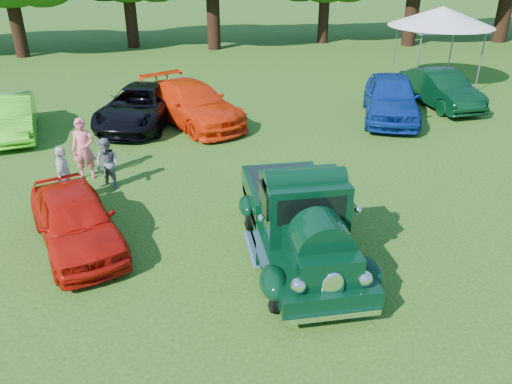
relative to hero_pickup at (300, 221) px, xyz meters
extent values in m
plane|color=#1C4710|center=(-1.71, 0.13, -0.85)|extent=(120.00, 120.00, 0.00)
cylinder|color=black|center=(-0.88, -1.68, -0.46)|extent=(0.23, 0.78, 0.78)
cylinder|color=black|center=(0.88, -1.68, -0.46)|extent=(0.23, 0.78, 0.78)
cylinder|color=black|center=(-0.88, 1.33, -0.46)|extent=(0.23, 0.78, 0.78)
cylinder|color=black|center=(0.88, 1.33, -0.46)|extent=(0.23, 0.78, 0.78)
cube|color=black|center=(0.00, -0.10, -0.30)|extent=(1.82, 4.77, 0.36)
cube|color=black|center=(0.00, -1.53, 0.12)|extent=(1.16, 1.54, 0.66)
cube|color=black|center=(0.00, -0.23, 0.48)|extent=(1.65, 1.22, 1.27)
cube|color=black|center=(0.00, -0.82, 0.70)|extent=(1.38, 0.06, 0.55)
cube|color=black|center=(0.00, 1.36, -0.01)|extent=(1.82, 2.17, 0.61)
cube|color=black|center=(0.00, 1.36, 0.29)|extent=(1.57, 1.91, 0.05)
ellipsoid|color=black|center=(-0.91, -1.68, -0.26)|extent=(0.53, 0.91, 0.53)
ellipsoid|color=black|center=(0.91, -1.68, -0.26)|extent=(0.53, 0.91, 0.53)
ellipsoid|color=black|center=(-0.94, 1.33, -0.27)|extent=(0.40, 0.76, 0.44)
ellipsoid|color=black|center=(0.94, 1.33, -0.27)|extent=(0.40, 0.76, 0.44)
ellipsoid|color=white|center=(0.00, -2.32, -0.01)|extent=(0.43, 0.13, 0.63)
sphere|color=white|center=(-0.59, -2.25, 0.06)|extent=(0.30, 0.30, 0.30)
sphere|color=white|center=(0.59, -2.25, 0.06)|extent=(0.30, 0.30, 0.30)
cube|color=white|center=(0.00, -2.48, -0.49)|extent=(1.72, 0.12, 0.12)
cube|color=white|center=(0.00, 2.45, -0.43)|extent=(1.72, 0.12, 0.12)
imported|color=#B40F07|center=(-4.83, 1.21, -0.18)|extent=(2.84, 4.23, 1.34)
imported|color=#48CF1B|center=(-8.14, 9.10, -0.18)|extent=(2.25, 4.33, 1.36)
imported|color=black|center=(-3.74, 9.64, -0.15)|extent=(3.66, 5.53, 1.41)
imported|color=red|center=(-1.81, 9.38, -0.09)|extent=(4.30, 5.62, 1.52)
imported|color=navy|center=(5.78, 8.71, -0.01)|extent=(3.51, 5.30, 1.68)
imported|color=black|center=(8.51, 9.92, -0.13)|extent=(1.89, 4.53, 1.45)
imported|color=#F46474|center=(-5.12, 4.91, 0.05)|extent=(0.68, 0.46, 1.81)
imported|color=slate|center=(-4.41, 4.09, -0.12)|extent=(0.90, 0.86, 1.47)
imported|color=silver|center=(-5.41, 3.36, -0.06)|extent=(0.40, 0.94, 1.59)
cube|color=silver|center=(9.91, 13.32, 1.80)|extent=(3.45, 3.45, 0.13)
cone|color=silver|center=(9.91, 13.32, 2.29)|extent=(5.05, 5.05, 0.87)
cylinder|color=slate|center=(8.36, 11.95, 0.45)|extent=(0.07, 0.07, 2.60)
cylinder|color=slate|center=(8.54, 14.87, 0.45)|extent=(0.07, 0.07, 2.60)
cylinder|color=slate|center=(11.29, 11.77, 0.45)|extent=(0.07, 0.07, 2.60)
cylinder|color=slate|center=(11.46, 14.69, 0.45)|extent=(0.07, 0.07, 2.60)
cylinder|color=black|center=(-11.24, 23.42, 1.05)|extent=(0.76, 0.76, 3.82)
cylinder|color=black|center=(-4.82, 25.45, 1.04)|extent=(0.76, 0.76, 3.79)
cylinder|color=black|center=(0.34, 23.96, 1.21)|extent=(0.83, 0.83, 4.13)
cylinder|color=black|center=(7.84, 25.00, 0.92)|extent=(0.71, 0.71, 3.55)
cylinder|color=black|center=(13.21, 23.12, 1.38)|extent=(0.90, 0.90, 4.48)
cylinder|color=black|center=(19.97, 23.33, 1.56)|extent=(0.96, 0.96, 4.82)
camera|label=1|loc=(-2.46, -8.96, 5.34)|focal=35.00mm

